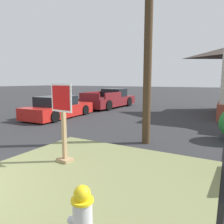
% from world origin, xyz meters
% --- Properties ---
extents(grass_corner_patch, '(4.92, 5.16, 0.08)m').
position_xyz_m(grass_corner_patch, '(1.92, 1.81, 0.04)').
color(grass_corner_patch, olive).
rests_on(grass_corner_patch, ground).
extents(stop_sign, '(0.69, 0.31, 1.96)m').
position_xyz_m(stop_sign, '(0.88, 2.47, 1.01)').
color(stop_sign, '#A3845B').
rests_on(stop_sign, grass_corner_patch).
extents(manhole_cover, '(0.70, 0.70, 0.02)m').
position_xyz_m(manhole_cover, '(0.42, 2.16, 0.01)').
color(manhole_cover, black).
rests_on(manhole_cover, ground).
extents(parked_sedan_red, '(2.09, 4.57, 1.25)m').
position_xyz_m(parked_sedan_red, '(-4.24, 7.73, 0.54)').
color(parked_sedan_red, red).
rests_on(parked_sedan_red, ground).
extents(pickup_truck_maroon, '(2.25, 5.45, 1.48)m').
position_xyz_m(pickup_truck_maroon, '(-4.01, 13.39, 0.62)').
color(pickup_truck_maroon, maroon).
rests_on(pickup_truck_maroon, ground).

